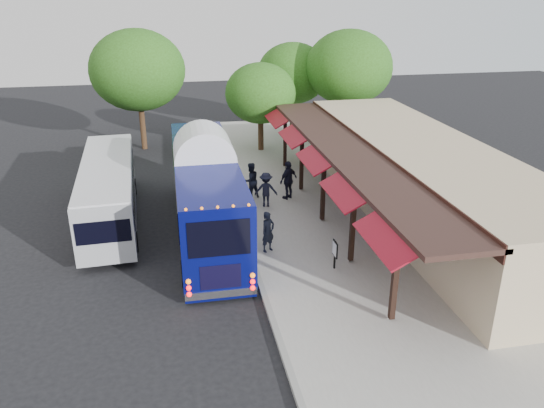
{
  "coord_description": "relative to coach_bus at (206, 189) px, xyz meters",
  "views": [
    {
      "loc": [
        -2.74,
        -17.36,
        10.09
      ],
      "look_at": [
        1.14,
        2.46,
        1.8
      ],
      "focal_mm": 35.0,
      "sensor_mm": 36.0,
      "label": 1
    }
  ],
  "objects": [
    {
      "name": "coach_bus",
      "position": [
        0.0,
        0.0,
        0.0
      ],
      "size": [
        2.57,
        11.94,
        3.8
      ],
      "rotation": [
        0.0,
        0.0,
        -0.0
      ],
      "color": "#070C58",
      "rests_on": "ground"
    },
    {
      "name": "station_shelter",
      "position": [
        9.83,
        -0.08,
        -0.2
      ],
      "size": [
        8.15,
        20.0,
        3.6
      ],
      "color": "#C1B086",
      "rests_on": "ground"
    },
    {
      "name": "city_bus",
      "position": [
        -4.28,
        2.24,
        -0.52
      ],
      "size": [
        2.74,
        10.35,
        2.76
      ],
      "rotation": [
        0.0,
        0.0,
        0.05
      ],
      "color": "#9A9CA2",
      "rests_on": "ground"
    },
    {
      "name": "sign_board",
      "position": [
        4.44,
        -4.47,
        -1.13
      ],
      "size": [
        0.07,
        0.52,
        1.13
      ],
      "rotation": [
        0.0,
        0.0,
        0.01
      ],
      "color": "black",
      "rests_on": "sidewalk"
    },
    {
      "name": "tree_left",
      "position": [
        4.46,
        11.8,
        1.79
      ],
      "size": [
        4.5,
        4.5,
        5.76
      ],
      "color": "#382314",
      "rests_on": "ground"
    },
    {
      "name": "curb",
      "position": [
        1.5,
        -0.08,
        -1.97
      ],
      "size": [
        0.2,
        40.0,
        0.16
      ],
      "primitive_type": "cube",
      "color": "gray",
      "rests_on": "ground"
    },
    {
      "name": "tree_right",
      "position": [
        10.89,
        13.6,
        2.99
      ],
      "size": [
        5.9,
        5.9,
        7.55
      ],
      "color": "#382314",
      "rests_on": "ground"
    },
    {
      "name": "ground",
      "position": [
        1.45,
        -4.08,
        -2.04
      ],
      "size": [
        90.0,
        90.0,
        0.0
      ],
      "primitive_type": "plane",
      "color": "black",
      "rests_on": "ground"
    },
    {
      "name": "ped_d",
      "position": [
        3.02,
        2.12,
        -1.04
      ],
      "size": [
        1.2,
        0.82,
        1.72
      ],
      "primitive_type": "imported",
      "rotation": [
        0.0,
        0.0,
        2.96
      ],
      "color": "black",
      "rests_on": "sidewalk"
    },
    {
      "name": "ped_b",
      "position": [
        2.47,
        3.37,
        -0.97
      ],
      "size": [
        1.09,
        0.98,
        1.84
      ],
      "primitive_type": "imported",
      "rotation": [
        0.0,
        0.0,
        3.53
      ],
      "color": "black",
      "rests_on": "sidewalk"
    },
    {
      "name": "ped_c",
      "position": [
        4.31,
        2.92,
        -0.91
      ],
      "size": [
        1.22,
        1.06,
        1.97
      ],
      "primitive_type": "imported",
      "rotation": [
        0.0,
        0.0,
        3.75
      ],
      "color": "black",
      "rests_on": "sidewalk"
    },
    {
      "name": "tree_far",
      "position": [
        -3.1,
        14.0,
        3.13
      ],
      "size": [
        6.06,
        6.06,
        7.75
      ],
      "color": "#382314",
      "rests_on": "ground"
    },
    {
      "name": "tree_mid",
      "position": [
        7.6,
        16.23,
        2.3
      ],
      "size": [
        5.09,
        5.09,
        6.52
      ],
      "color": "#382314",
      "rests_on": "ground"
    },
    {
      "name": "sidewalk",
      "position": [
        6.45,
        -0.08,
        -1.97
      ],
      "size": [
        10.0,
        40.0,
        0.15
      ],
      "primitive_type": "cube",
      "color": "#9E9B93",
      "rests_on": "ground"
    },
    {
      "name": "ped_a",
      "position": [
        2.24,
        -2.56,
        -1.05
      ],
      "size": [
        0.74,
        0.67,
        1.7
      ],
      "primitive_type": "imported",
      "rotation": [
        0.0,
        0.0,
        0.54
      ],
      "color": "black",
      "rests_on": "sidewalk"
    }
  ]
}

